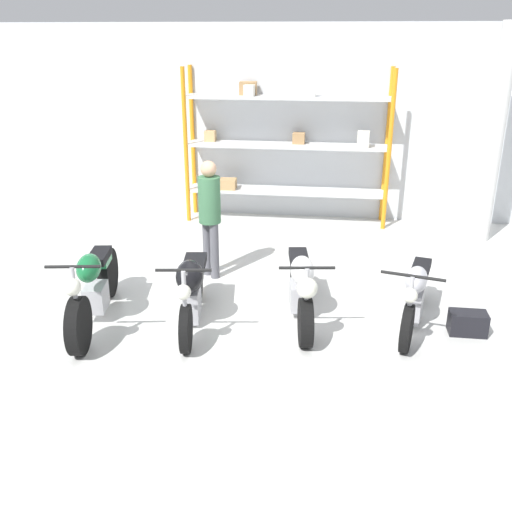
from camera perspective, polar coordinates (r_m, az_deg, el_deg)
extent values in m
plane|color=silver|center=(7.35, -0.42, -6.22)|extent=(30.00, 30.00, 0.00)
cube|color=silver|center=(11.14, 2.96, 13.07)|extent=(30.00, 0.08, 3.60)
cylinder|color=orange|center=(10.89, -7.04, 10.77)|extent=(0.08, 0.08, 2.86)
cylinder|color=orange|center=(10.58, 13.17, 10.07)|extent=(0.08, 0.08, 2.86)
cylinder|color=orange|center=(11.41, -6.34, 11.28)|extent=(0.08, 0.08, 2.86)
cylinder|color=orange|center=(11.12, 12.94, 10.62)|extent=(0.08, 0.08, 2.86)
cube|color=silver|center=(11.03, 2.98, 6.53)|extent=(3.72, 0.55, 0.05)
cube|color=silver|center=(10.84, 3.06, 10.98)|extent=(3.72, 0.55, 0.05)
cube|color=silver|center=(10.71, 3.16, 15.56)|extent=(3.72, 0.55, 0.05)
cube|color=tan|center=(11.16, -4.59, 11.88)|extent=(0.21, 0.22, 0.20)
cube|color=silver|center=(10.59, 5.06, 16.43)|extent=(0.33, 0.19, 0.31)
cube|color=silver|center=(10.67, 10.68, 11.40)|extent=(0.23, 0.24, 0.28)
cube|color=silver|center=(10.64, -0.69, 16.22)|extent=(0.19, 0.20, 0.20)
cube|color=#A87F51|center=(10.91, 4.30, 11.67)|extent=(0.22, 0.25, 0.19)
cube|color=tan|center=(11.06, -2.81, 7.22)|extent=(0.32, 0.32, 0.19)
cube|color=#A87F51|center=(10.90, -0.79, 16.43)|extent=(0.32, 0.30, 0.23)
cylinder|color=silver|center=(10.43, 22.79, 10.90)|extent=(0.28, 0.28, 3.60)
cylinder|color=black|center=(6.76, -17.32, -6.67)|extent=(0.25, 0.69, 0.67)
cylinder|color=black|center=(8.10, -14.58, -1.59)|extent=(0.25, 0.69, 0.67)
cube|color=#ADADB2|center=(7.48, -15.71, -3.97)|extent=(0.31, 0.42, 0.32)
ellipsoid|color=#196B38|center=(7.15, -16.39, -1.16)|extent=(0.35, 0.52, 0.33)
cube|color=black|center=(7.64, -15.42, 0.01)|extent=(0.31, 0.55, 0.10)
cube|color=#196B38|center=(7.75, -15.20, -0.36)|extent=(0.25, 0.39, 0.12)
cylinder|color=#ADADB2|center=(6.63, -17.61, -3.92)|extent=(0.06, 0.06, 0.70)
sphere|color=silver|center=(6.50, -17.91, -2.98)|extent=(0.20, 0.20, 0.20)
cylinder|color=black|center=(6.52, -17.88, -1.03)|extent=(0.60, 0.13, 0.04)
cylinder|color=black|center=(6.56, -7.03, -7.23)|extent=(0.18, 0.57, 0.56)
cylinder|color=black|center=(7.78, -5.88, -2.39)|extent=(0.18, 0.57, 0.56)
cube|color=#ADADB2|center=(7.22, -6.36, -4.63)|extent=(0.24, 0.50, 0.40)
ellipsoid|color=black|center=(6.89, -6.65, -2.04)|extent=(0.40, 0.50, 0.40)
cube|color=black|center=(7.41, -6.17, -0.78)|extent=(0.36, 0.63, 0.10)
cube|color=black|center=(7.47, -6.13, -1.36)|extent=(0.29, 0.44, 0.12)
cylinder|color=#ADADB2|center=(6.42, -7.15, -4.40)|extent=(0.06, 0.06, 0.70)
sphere|color=silver|center=(6.30, -7.28, -3.61)|extent=(0.17, 0.17, 0.17)
cylinder|color=black|center=(6.30, -7.26, -1.42)|extent=(0.62, 0.12, 0.04)
cylinder|color=black|center=(6.65, 4.98, -6.65)|extent=(0.23, 0.59, 0.58)
cylinder|color=black|center=(7.98, 4.08, -1.66)|extent=(0.23, 0.59, 0.58)
cube|color=#ADADB2|center=(7.37, 4.45, -3.96)|extent=(0.32, 0.43, 0.33)
ellipsoid|color=silver|center=(7.04, 4.65, -1.46)|extent=(0.36, 0.53, 0.35)
cube|color=black|center=(7.57, 4.31, -0.20)|extent=(0.32, 0.60, 0.10)
cube|color=silver|center=(7.65, 4.26, -0.69)|extent=(0.26, 0.42, 0.12)
cylinder|color=#ADADB2|center=(6.52, 5.05, -3.99)|extent=(0.06, 0.06, 0.66)
sphere|color=silver|center=(6.40, 5.14, -3.22)|extent=(0.24, 0.24, 0.24)
cylinder|color=black|center=(6.41, 5.12, -1.19)|extent=(0.63, 0.12, 0.04)
cylinder|color=black|center=(6.74, 14.85, -7.01)|extent=(0.23, 0.57, 0.56)
cylinder|color=black|center=(7.96, 16.17, -2.61)|extent=(0.23, 0.57, 0.56)
cube|color=#ADADB2|center=(7.40, 15.60, -4.66)|extent=(0.29, 0.49, 0.38)
ellipsoid|color=#B7B7BF|center=(7.08, 15.75, -2.31)|extent=(0.37, 0.53, 0.30)
cube|color=black|center=(7.58, 16.18, -1.15)|extent=(0.33, 0.55, 0.10)
cube|color=#B7B7BF|center=(7.65, 16.15, -1.66)|extent=(0.26, 0.39, 0.12)
cylinder|color=#ADADB2|center=(6.62, 15.13, -4.54)|extent=(0.06, 0.06, 0.63)
sphere|color=silver|center=(6.50, 15.15, -3.83)|extent=(0.17, 0.17, 0.17)
cylinder|color=black|center=(6.52, 15.43, -1.95)|extent=(0.69, 0.20, 0.04)
cylinder|color=#595960|center=(8.53, -4.89, 0.83)|extent=(0.13, 0.13, 0.85)
cylinder|color=#595960|center=(8.39, -4.17, 0.51)|extent=(0.13, 0.13, 0.85)
cylinder|color=#3F724C|center=(8.22, -4.69, 5.62)|extent=(0.45, 0.45, 0.67)
sphere|color=tan|center=(8.11, -4.78, 8.68)|extent=(0.23, 0.23, 0.23)
cube|color=black|center=(7.39, 20.41, -6.29)|extent=(0.44, 0.26, 0.28)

